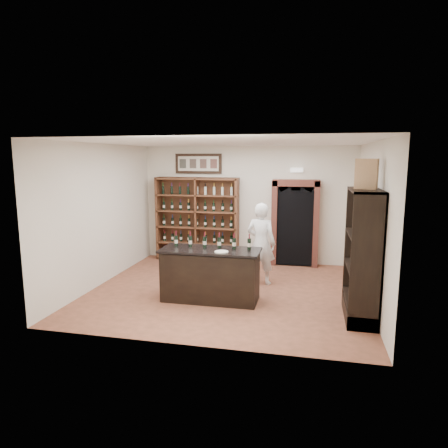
{
  "coord_description": "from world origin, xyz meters",
  "views": [
    {
      "loc": [
        1.63,
        -7.71,
        2.7
      ],
      "look_at": [
        -0.13,
        0.3,
        1.34
      ],
      "focal_mm": 32.0,
      "sensor_mm": 36.0,
      "label": 1
    }
  ],
  "objects_px": {
    "counter_bottle_0": "(176,241)",
    "wine_crate": "(366,174)",
    "shopkeeper": "(261,244)",
    "side_cabinet": "(363,275)",
    "tasting_counter": "(210,275)",
    "wine_shelf": "(198,219)"
  },
  "relations": [
    {
      "from": "shopkeeper",
      "to": "wine_crate",
      "type": "bearing_deg",
      "value": 153.49
    },
    {
      "from": "counter_bottle_0",
      "to": "shopkeeper",
      "type": "distance_m",
      "value": 1.9
    },
    {
      "from": "counter_bottle_0",
      "to": "side_cabinet",
      "type": "distance_m",
      "value": 3.49
    },
    {
      "from": "side_cabinet",
      "to": "shopkeeper",
      "type": "relative_size",
      "value": 1.25
    },
    {
      "from": "tasting_counter",
      "to": "side_cabinet",
      "type": "distance_m",
      "value": 2.75
    },
    {
      "from": "wine_shelf",
      "to": "shopkeeper",
      "type": "bearing_deg",
      "value": -41.54
    },
    {
      "from": "wine_shelf",
      "to": "counter_bottle_0",
      "type": "distance_m",
      "value": 2.83
    },
    {
      "from": "wine_crate",
      "to": "side_cabinet",
      "type": "bearing_deg",
      "value": 19.3
    },
    {
      "from": "side_cabinet",
      "to": "shopkeeper",
      "type": "distance_m",
      "value": 2.47
    },
    {
      "from": "wine_shelf",
      "to": "tasting_counter",
      "type": "distance_m",
      "value": 3.19
    },
    {
      "from": "counter_bottle_0",
      "to": "side_cabinet",
      "type": "bearing_deg",
      "value": -7.09
    },
    {
      "from": "counter_bottle_0",
      "to": "wine_crate",
      "type": "bearing_deg",
      "value": -7.18
    },
    {
      "from": "side_cabinet",
      "to": "shopkeeper",
      "type": "height_order",
      "value": "side_cabinet"
    },
    {
      "from": "tasting_counter",
      "to": "counter_bottle_0",
      "type": "distance_m",
      "value": 0.95
    },
    {
      "from": "tasting_counter",
      "to": "wine_crate",
      "type": "relative_size",
      "value": 3.85
    },
    {
      "from": "wine_shelf",
      "to": "wine_crate",
      "type": "xyz_separation_m",
      "value": [
        3.78,
        -3.23,
        1.34
      ]
    },
    {
      "from": "counter_bottle_0",
      "to": "shopkeeper",
      "type": "bearing_deg",
      "value": 36.2
    },
    {
      "from": "wine_shelf",
      "to": "shopkeeper",
      "type": "relative_size",
      "value": 1.25
    },
    {
      "from": "counter_bottle_0",
      "to": "wine_crate",
      "type": "distance_m",
      "value": 3.68
    },
    {
      "from": "tasting_counter",
      "to": "shopkeeper",
      "type": "height_order",
      "value": "shopkeeper"
    },
    {
      "from": "wine_shelf",
      "to": "wine_crate",
      "type": "distance_m",
      "value": 5.16
    },
    {
      "from": "wine_shelf",
      "to": "wine_crate",
      "type": "relative_size",
      "value": 4.5
    }
  ]
}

